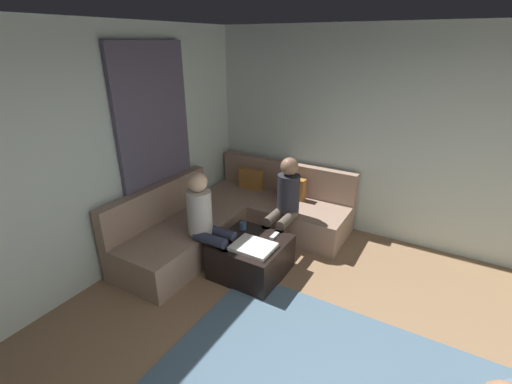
{
  "coord_description": "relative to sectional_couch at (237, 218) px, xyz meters",
  "views": [
    {
      "loc": [
        0.31,
        -1.68,
        2.5
      ],
      "look_at": [
        -1.63,
        1.63,
        0.85
      ],
      "focal_mm": 24.88,
      "sensor_mm": 36.0,
      "label": 1
    }
  ],
  "objects": [
    {
      "name": "game_remote",
      "position": [
        0.78,
        -0.4,
        0.15
      ],
      "size": [
        0.05,
        0.15,
        0.02
      ],
      "primitive_type": "cube",
      "color": "white",
      "rests_on": "ottoman"
    },
    {
      "name": "folded_blanket",
      "position": [
        0.7,
        -0.74,
        0.16
      ],
      "size": [
        0.44,
        0.36,
        0.04
      ],
      "primitive_type": "cube",
      "color": "white",
      "rests_on": "ottoman"
    },
    {
      "name": "person_on_couch_side",
      "position": [
        0.15,
        -0.82,
        0.38
      ],
      "size": [
        0.6,
        0.3,
        1.2
      ],
      "rotation": [
        0.0,
        0.0,
        -1.57
      ],
      "color": "#2D3347",
      "rests_on": "ground_plane"
    },
    {
      "name": "sectional_couch",
      "position": [
        0.0,
        0.0,
        0.0
      ],
      "size": [
        2.1,
        2.55,
        0.87
      ],
      "color": "#9E7F6B",
      "rests_on": "ground_plane"
    },
    {
      "name": "coffee_mug",
      "position": [
        0.38,
        -0.44,
        0.19
      ],
      "size": [
        0.08,
        0.08,
        0.1
      ],
      "primitive_type": "cylinder",
      "color": "#334C72",
      "rests_on": "ottoman"
    },
    {
      "name": "curtain_panel",
      "position": [
        -0.76,
        -0.58,
        0.97
      ],
      "size": [
        0.06,
        1.1,
        2.5
      ],
      "primitive_type": "cube",
      "color": "#595166",
      "rests_on": "ground_plane"
    },
    {
      "name": "person_on_couch_back",
      "position": [
        0.69,
        0.06,
        0.38
      ],
      "size": [
        0.3,
        0.6,
        1.2
      ],
      "rotation": [
        0.0,
        0.0,
        3.14
      ],
      "color": "brown",
      "rests_on": "ground_plane"
    },
    {
      "name": "wall_left",
      "position": [
        -0.86,
        -1.88,
        1.07
      ],
      "size": [
        0.12,
        6.0,
        2.7
      ],
      "primitive_type": "cube",
      "color": "silver",
      "rests_on": "ground_plane"
    },
    {
      "name": "ottoman",
      "position": [
        0.6,
        -0.62,
        -0.07
      ],
      "size": [
        0.76,
        0.76,
        0.42
      ],
      "primitive_type": "cube",
      "color": "black",
      "rests_on": "ground_plane"
    },
    {
      "name": "wall_back",
      "position": [
        2.08,
        1.06,
        1.07
      ],
      "size": [
        6.0,
        0.12,
        2.7
      ],
      "primitive_type": "cube",
      "color": "silver",
      "rests_on": "ground_plane"
    }
  ]
}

